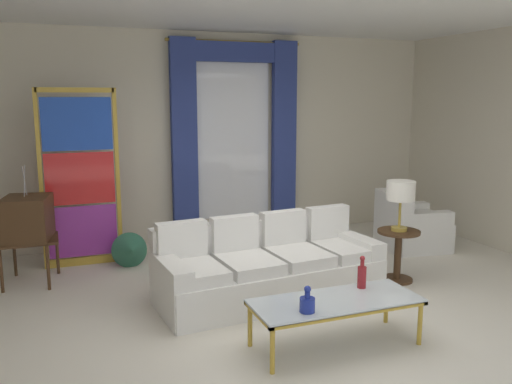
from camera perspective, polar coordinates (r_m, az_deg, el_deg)
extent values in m
plane|color=silver|center=(5.39, 3.66, -12.65)|extent=(16.00, 16.00, 0.00)
cube|color=beige|center=(7.87, -5.56, 5.82)|extent=(8.00, 0.12, 3.00)
cube|color=white|center=(5.78, 0.52, 19.44)|extent=(8.00, 7.60, 0.04)
cube|color=white|center=(7.92, -2.42, 6.25)|extent=(1.10, 0.02, 2.50)
cylinder|color=gold|center=(7.86, -2.30, 15.78)|extent=(2.00, 0.04, 0.04)
cube|color=navy|center=(7.61, -7.71, 6.01)|extent=(0.36, 0.12, 2.70)
cube|color=navy|center=(8.10, 3.01, 6.33)|extent=(0.36, 0.12, 2.70)
cube|color=navy|center=(7.83, -2.24, 14.77)|extent=(1.80, 0.10, 0.28)
cube|color=white|center=(5.64, 1.55, -9.52)|extent=(2.39, 1.09, 0.38)
cube|color=white|center=(5.89, -0.11, -6.60)|extent=(2.33, 0.40, 0.78)
cube|color=white|center=(6.15, 10.51, -7.11)|extent=(0.27, 0.87, 0.56)
cube|color=white|center=(5.23, -9.08, -10.19)|extent=(0.27, 0.87, 0.56)
cube|color=white|center=(5.95, 9.29, -6.05)|extent=(0.59, 0.78, 0.12)
cube|color=white|center=(6.15, 7.63, -3.35)|extent=(0.52, 0.18, 0.40)
cube|color=white|center=(5.65, 4.43, -6.83)|extent=(0.59, 0.78, 0.12)
cube|color=white|center=(5.86, 2.88, -3.96)|extent=(0.52, 0.18, 0.40)
cube|color=white|center=(5.39, -0.95, -7.63)|extent=(0.59, 0.78, 0.12)
cube|color=white|center=(5.61, -2.34, -4.59)|extent=(0.52, 0.18, 0.40)
cube|color=white|center=(5.19, -6.84, -8.43)|extent=(0.59, 0.78, 0.12)
cube|color=white|center=(5.42, -8.00, -5.23)|extent=(0.52, 0.18, 0.40)
cube|color=silver|center=(4.61, 8.56, -11.44)|extent=(1.44, 0.57, 0.02)
cube|color=gold|center=(4.83, 6.98, -10.62)|extent=(1.44, 0.04, 0.03)
cube|color=gold|center=(4.40, 10.28, -12.82)|extent=(1.44, 0.04, 0.03)
cube|color=gold|center=(4.33, 0.25, -13.04)|extent=(0.04, 0.57, 0.03)
cube|color=gold|center=(4.98, 15.70, -10.29)|extent=(0.04, 0.57, 0.03)
cylinder|color=gold|center=(4.63, -0.65, -14.05)|extent=(0.04, 0.04, 0.38)
cylinder|color=gold|center=(5.22, 13.79, -11.47)|extent=(0.04, 0.04, 0.38)
cylinder|color=gold|center=(4.21, 1.76, -16.59)|extent=(0.04, 0.04, 0.38)
cylinder|color=gold|center=(4.86, 17.16, -13.31)|extent=(0.04, 0.04, 0.38)
cylinder|color=navy|center=(4.31, 5.51, -11.96)|extent=(0.12, 0.12, 0.11)
cylinder|color=navy|center=(4.28, 5.53, -10.94)|extent=(0.04, 0.04, 0.05)
sphere|color=navy|center=(4.26, 5.54, -10.32)|extent=(0.06, 0.06, 0.06)
cylinder|color=maroon|center=(4.88, 11.27, -8.96)|extent=(0.08, 0.08, 0.19)
cylinder|color=maroon|center=(4.84, 11.32, -7.54)|extent=(0.04, 0.04, 0.06)
sphere|color=maroon|center=(4.82, 11.34, -6.98)|extent=(0.05, 0.05, 0.05)
cube|color=#472D19|center=(6.53, -23.15, -4.76)|extent=(0.62, 0.54, 0.03)
cylinder|color=#472D19|center=(6.39, -25.65, -7.59)|extent=(0.04, 0.04, 0.50)
cylinder|color=#472D19|center=(6.91, -24.45, -6.21)|extent=(0.04, 0.04, 0.50)
cylinder|color=#472D19|center=(6.28, -21.39, -7.58)|extent=(0.04, 0.04, 0.50)
cylinder|color=#472D19|center=(6.81, -20.51, -6.17)|extent=(0.04, 0.04, 0.50)
cube|color=#472D19|center=(6.47, -23.31, -2.57)|extent=(0.57, 0.64, 0.48)
cube|color=black|center=(6.52, -25.33, -2.45)|extent=(0.08, 0.39, 0.30)
cylinder|color=gold|center=(6.49, -25.39, -4.22)|extent=(0.02, 0.04, 0.04)
cylinder|color=gold|center=(6.64, -25.04, -3.88)|extent=(0.02, 0.04, 0.04)
cylinder|color=silver|center=(6.40, -23.57, 1.10)|extent=(0.03, 0.13, 0.34)
cylinder|color=silver|center=(6.40, -23.57, 1.10)|extent=(0.03, 0.13, 0.34)
cube|color=white|center=(7.77, 16.50, -4.33)|extent=(0.92, 0.92, 0.40)
cube|color=white|center=(7.72, 16.59, -2.54)|extent=(0.79, 0.79, 0.10)
cube|color=white|center=(7.58, 14.44, -3.04)|extent=(0.32, 0.82, 0.80)
cube|color=white|center=(8.03, 15.45, -3.17)|extent=(0.76, 0.29, 0.58)
cube|color=white|center=(7.48, 17.69, -4.25)|extent=(0.76, 0.29, 0.58)
cube|color=gold|center=(6.88, -22.07, 1.15)|extent=(0.05, 0.05, 2.20)
cube|color=gold|center=(6.92, -14.61, 1.61)|extent=(0.05, 0.05, 2.20)
cube|color=gold|center=(6.81, -18.84, 10.31)|extent=(0.90, 0.05, 0.06)
cube|color=gold|center=(7.11, -17.86, -7.01)|extent=(0.90, 0.05, 0.10)
cube|color=purple|center=(7.01, -18.03, -4.01)|extent=(0.82, 0.02, 0.64)
cube|color=red|center=(6.88, -18.33, 1.38)|extent=(0.82, 0.02, 0.64)
cube|color=#1E47B7|center=(6.82, -18.64, 6.93)|extent=(0.82, 0.02, 0.64)
cylinder|color=beige|center=(6.95, -13.40, -7.36)|extent=(0.16, 0.16, 0.06)
ellipsoid|color=navy|center=(6.92, -13.44, -6.49)|extent=(0.18, 0.32, 0.20)
sphere|color=navy|center=(7.02, -13.63, -5.31)|extent=(0.09, 0.09, 0.09)
cone|color=gold|center=(7.08, -13.69, -5.19)|extent=(0.02, 0.04, 0.02)
cone|color=#2F6D51|center=(6.72, -13.27, -6.09)|extent=(0.44, 0.40, 0.50)
cylinder|color=#472D19|center=(6.26, 15.06, -4.14)|extent=(0.48, 0.48, 0.03)
cylinder|color=#472D19|center=(6.34, 14.94, -6.68)|extent=(0.08, 0.08, 0.55)
cylinder|color=#472D19|center=(6.42, 14.83, -9.03)|extent=(0.36, 0.36, 0.03)
cylinder|color=#B29338|center=(6.25, 15.08, -3.83)|extent=(0.18, 0.18, 0.04)
cylinder|color=#B29338|center=(6.21, 15.16, -2.03)|extent=(0.03, 0.03, 0.36)
cylinder|color=white|center=(6.16, 15.26, 0.15)|extent=(0.32, 0.32, 0.22)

